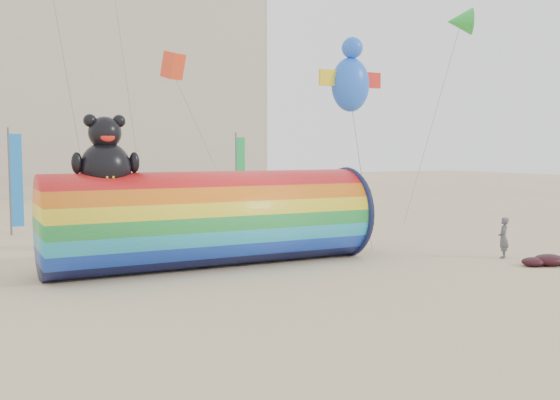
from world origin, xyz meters
name	(u,v)px	position (x,y,z in m)	size (l,w,h in m)	color
ground	(287,278)	(0.00, 0.00, 0.00)	(160.00, 160.00, 0.00)	#CCB58C
windsock_assembly	(211,216)	(-1.40, 3.11, 1.77)	(11.60, 3.53, 5.35)	red
kite_handler	(503,238)	(9.06, -0.46, 0.78)	(0.57, 0.37, 1.57)	#4C4C52
fabric_bundle	(552,260)	(9.55, -2.27, 0.17)	(2.62, 1.35, 0.41)	#3B0A14
festival_banners	(131,177)	(-0.96, 16.63, 2.64)	(13.73, 3.02, 5.20)	#59595E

